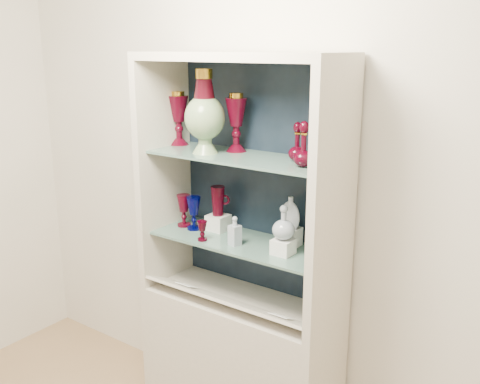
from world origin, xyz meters
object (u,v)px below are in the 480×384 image
Objects in this scene: lidded_bowl at (325,158)px; ruby_pitcher at (218,201)px; ruby_decanter_b at (297,141)px; ruby_goblet_tall at (184,210)px; pedestal_lamp_right at (236,123)px; clear_square_bottle at (235,231)px; cobalt_goblet at (194,213)px; ruby_decanter_a at (304,141)px; pedestal_lamp_left at (179,118)px; flat_flask at (291,212)px; ruby_goblet_small at (202,231)px; clear_round_decanter at (284,223)px; cameo_medallion at (334,221)px; enamel_urn at (205,112)px.

ruby_pitcher is (-0.63, 0.09, -0.31)m from lidded_bowl.
ruby_decanter_b is 0.77m from ruby_goblet_tall.
pedestal_lamp_right is 0.52m from clear_square_bottle.
cobalt_goblet is at bearing 177.63° from lidded_bowl.
lidded_bowl is at bearing 5.28° from ruby_decanter_a.
flat_flask is (0.66, 0.02, -0.39)m from pedestal_lamp_left.
flat_flask is (-0.04, 0.03, -0.34)m from ruby_decanter_b.
ruby_goblet_small is at bearing -172.92° from lidded_bowl.
pedestal_lamp_right is 1.63× the size of cobalt_goblet.
pedestal_lamp_left is 1.48× the size of ruby_decanter_b.
clear_round_decanter is at bearing -3.16° from cobalt_goblet.
cameo_medallion is (0.44, 0.15, 0.09)m from clear_square_bottle.
lidded_bowl is 0.90m from ruby_goblet_tall.
flat_flask is 1.27× the size of cameo_medallion.
clear_square_bottle reaches higher than ruby_goblet_small.
cameo_medallion reaches higher than clear_square_bottle.
clear_square_bottle is at bearing -175.65° from lidded_bowl.
ruby_pitcher is at bearing 147.36° from clear_square_bottle.
cameo_medallion is at bearing 11.71° from enamel_urn.
ruby_goblet_small is at bearing -110.45° from pedestal_lamp_right.
cameo_medallion is (0.63, 0.13, -0.46)m from enamel_urn.
flat_flask is 0.11m from clear_round_decanter.
enamel_urn reaches higher than pedestal_lamp_left.
ruby_decanter_b is (0.70, -0.01, -0.04)m from pedestal_lamp_left.
clear_round_decanter is at bearing -166.15° from cameo_medallion.
pedestal_lamp_left is 0.28m from enamel_urn.
ruby_decanter_b is 0.39m from cameo_medallion.
pedestal_lamp_left is at bearing -164.66° from flat_flask.
ruby_pitcher is at bearing -164.18° from flat_flask.
ruby_goblet_tall reaches higher than ruby_goblet_small.
clear_square_bottle is (0.10, -0.15, -0.49)m from pedestal_lamp_right.
enamel_urn is 2.14× the size of ruby_decanter_b.
lidded_bowl reaches higher than flat_flask.
pedestal_lamp_left is 0.79m from ruby_decanter_a.
lidded_bowl is 0.37m from clear_round_decanter.
pedestal_lamp_left is 0.49m from cobalt_goblet.
enamel_urn is (0.25, -0.10, 0.06)m from pedestal_lamp_left.
lidded_bowl is at bearing -2.37° from cobalt_goblet.
cobalt_goblet is (-0.21, -0.08, -0.47)m from pedestal_lamp_right.
enamel_urn is 0.62m from flat_flask.
ruby_decanter_a is at bearing -34.21° from ruby_pitcher.
ruby_goblet_tall is at bearing -39.49° from pedestal_lamp_left.
ruby_goblet_tall is 0.61m from flat_flask.
cameo_medallion is (0.19, 0.12, 0.01)m from clear_round_decanter.
enamel_urn is 0.57m from ruby_goblet_tall.
pedestal_lamp_right is 2.86× the size of ruby_goblet_small.
clear_round_decanter is at bearing -35.30° from ruby_pitcher.
clear_square_bottle is at bearing -6.87° from enamel_urn.
clear_square_bottle is (-0.34, -0.02, -0.46)m from ruby_decanter_a.
pedestal_lamp_right is at bearing 21.09° from cobalt_goblet.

